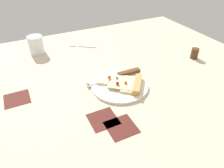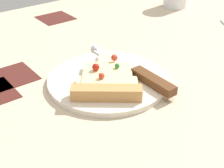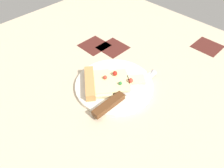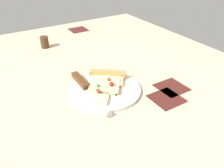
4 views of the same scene
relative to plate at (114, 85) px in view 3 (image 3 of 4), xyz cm
name	(u,v)px [view 3 (image 3 of 4)]	position (x,y,z in cm)	size (l,w,h in cm)	color
ground_plane	(99,116)	(-3.76, 9.74, -2.02)	(123.42, 123.42, 3.00)	#C6B293
plate	(114,85)	(0.00, 0.00, 0.00)	(22.68, 22.68, 1.04)	silver
pizza_slice	(105,82)	(1.58, 1.98, 1.32)	(16.91, 18.49, 2.70)	beige
knife	(121,96)	(-5.06, 2.51, 1.12)	(2.49, 24.03, 2.45)	silver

